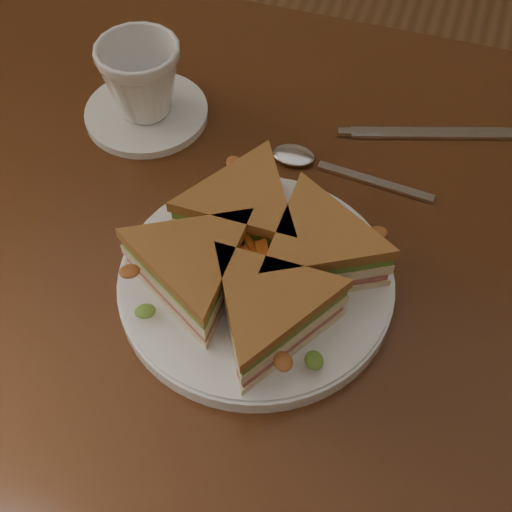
# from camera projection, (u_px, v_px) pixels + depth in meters

# --- Properties ---
(ground) EXTENTS (6.00, 6.00, 0.00)m
(ground) POSITION_uv_depth(u_px,v_px,m) (284.00, 502.00, 1.31)
(ground) COLOR brown
(ground) RESTS_ON ground
(table) EXTENTS (1.20, 0.80, 0.75)m
(table) POSITION_uv_depth(u_px,v_px,m) (302.00, 310.00, 0.79)
(table) COLOR #35190C
(table) RESTS_ON ground
(plate) EXTENTS (0.26, 0.26, 0.02)m
(plate) POSITION_uv_depth(u_px,v_px,m) (256.00, 282.00, 0.68)
(plate) COLOR white
(plate) RESTS_ON table
(sandwich_wedges) EXTENTS (0.30, 0.30, 0.06)m
(sandwich_wedges) POSITION_uv_depth(u_px,v_px,m) (256.00, 259.00, 0.65)
(sandwich_wedges) COLOR #F7E3B7
(sandwich_wedges) RESTS_ON plate
(crisps_mound) EXTENTS (0.09, 0.09, 0.05)m
(crisps_mound) POSITION_uv_depth(u_px,v_px,m) (256.00, 262.00, 0.66)
(crisps_mound) COLOR #D2621A
(crisps_mound) RESTS_ON plate
(spoon) EXTENTS (0.18, 0.04, 0.01)m
(spoon) POSITION_uv_depth(u_px,v_px,m) (313.00, 162.00, 0.78)
(spoon) COLOR silver
(spoon) RESTS_ON table
(knife) EXTENTS (0.21, 0.08, 0.00)m
(knife) POSITION_uv_depth(u_px,v_px,m) (425.00, 134.00, 0.82)
(knife) COLOR silver
(knife) RESTS_ON table
(saucer) EXTENTS (0.14, 0.14, 0.01)m
(saucer) POSITION_uv_depth(u_px,v_px,m) (147.00, 113.00, 0.83)
(saucer) COLOR white
(saucer) RESTS_ON table
(coffee_cup) EXTENTS (0.11, 0.11, 0.09)m
(coffee_cup) POSITION_uv_depth(u_px,v_px,m) (141.00, 79.00, 0.79)
(coffee_cup) COLOR white
(coffee_cup) RESTS_ON saucer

